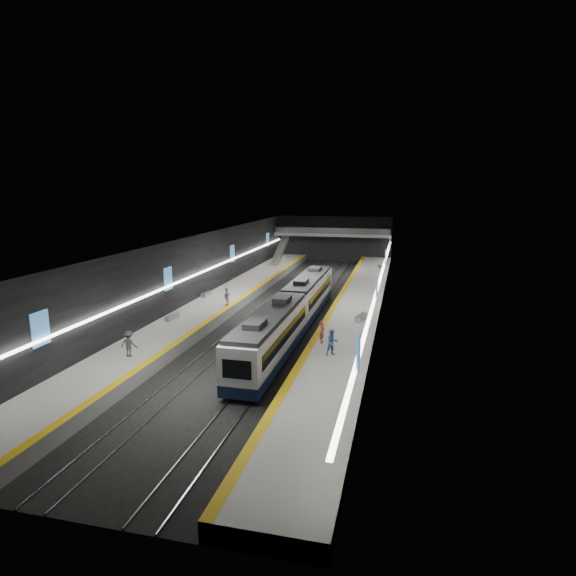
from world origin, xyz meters
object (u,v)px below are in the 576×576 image
(passenger_right_b, at_px, (332,343))
(passenger_left_a, at_px, (227,297))
(bench_left_far, at_px, (206,294))
(passenger_right_a, at_px, (322,332))
(bench_right_far, at_px, (380,267))
(bench_left_near, at_px, (172,317))
(passenger_left_b, at_px, (129,344))
(bench_right_near, at_px, (361,317))
(train, at_px, (292,311))
(escalator, at_px, (280,250))

(passenger_right_b, relative_size, passenger_left_a, 1.03)
(bench_left_far, xyz_separation_m, passenger_right_a, (15.53, -13.22, 0.65))
(bench_left_far, height_order, passenger_right_a, passenger_right_a)
(bench_right_far, relative_size, passenger_left_a, 0.87)
(bench_left_near, height_order, passenger_right_a, passenger_right_a)
(passenger_right_a, relative_size, passenger_right_b, 0.92)
(bench_left_far, distance_m, passenger_right_b, 23.10)
(passenger_left_a, bearing_deg, bench_right_far, 159.71)
(passenger_left_b, bearing_deg, bench_right_near, -139.88)
(passenger_right_a, bearing_deg, bench_right_near, -12.34)
(bench_left_near, distance_m, bench_right_near, 17.72)
(bench_left_near, distance_m, passenger_right_b, 17.21)
(train, height_order, bench_left_far, train)
(escalator, xyz_separation_m, passenger_left_a, (1.90, -29.67, -0.96))
(bench_right_far, relative_size, passenger_right_b, 0.84)
(train, relative_size, passenger_right_b, 15.49)
(bench_left_near, xyz_separation_m, bench_right_far, (17.42, 33.46, -0.01))
(bench_right_far, xyz_separation_m, passenger_left_a, (-14.25, -27.39, 0.74))
(bench_left_far, bearing_deg, train, -36.11)
(bench_right_near, xyz_separation_m, bench_right_far, (0.14, 29.51, -0.04))
(train, height_order, bench_right_near, train)
(bench_left_near, relative_size, bench_left_far, 0.88)
(train, height_order, bench_left_near, train)
(bench_left_far, bearing_deg, passenger_right_a, -41.51)
(bench_left_near, height_order, passenger_right_b, passenger_right_b)
(train, height_order, passenger_left_b, train)
(passenger_right_a, xyz_separation_m, passenger_right_b, (1.21, -2.69, 0.08))
(passenger_left_a, distance_m, passenger_left_b, 16.15)
(bench_left_near, xyz_separation_m, bench_left_far, (-0.72, 9.66, 0.03))
(escalator, relative_size, bench_right_far, 4.90)
(train, bearing_deg, passenger_right_a, -53.73)
(bench_left_near, relative_size, passenger_right_a, 0.96)
(bench_left_far, bearing_deg, bench_right_far, 51.58)
(train, height_order, passenger_right_b, train)
(escalator, relative_size, bench_left_near, 4.66)
(train, bearing_deg, escalator, 106.17)
(passenger_left_a, bearing_deg, passenger_right_b, 53.39)
(passenger_left_b, bearing_deg, passenger_left_a, -97.07)
(passenger_right_b, bearing_deg, train, 89.03)
(bench_right_near, xyz_separation_m, passenger_right_a, (-2.47, -7.51, 0.65))
(bench_left_far, height_order, passenger_left_a, passenger_left_a)
(bench_right_near, bearing_deg, passenger_left_b, -125.47)
(train, distance_m, passenger_right_a, 5.98)
(passenger_right_a, distance_m, passenger_left_a, 15.11)
(bench_right_near, relative_size, passenger_right_a, 1.11)
(passenger_right_a, bearing_deg, passenger_right_b, -150.00)
(bench_left_far, distance_m, passenger_right_a, 20.41)
(train, bearing_deg, bench_left_far, 144.99)
(passenger_right_a, bearing_deg, train, 42.11)
(bench_right_far, distance_m, passenger_left_a, 30.89)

